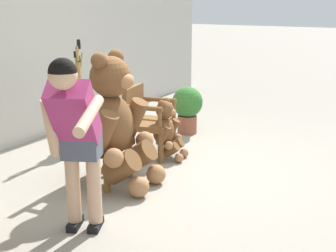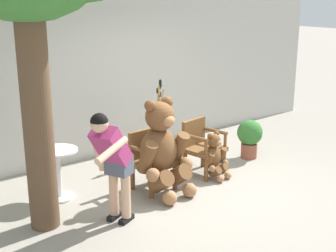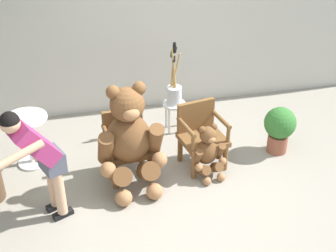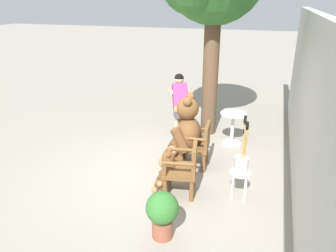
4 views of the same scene
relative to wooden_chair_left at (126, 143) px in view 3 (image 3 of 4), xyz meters
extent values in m
plane|color=gray|center=(0.50, -0.61, -0.46)|extent=(60.00, 60.00, 0.00)
cube|color=beige|center=(0.50, 1.79, 0.94)|extent=(10.00, 0.16, 2.80)
cube|color=brown|center=(0.01, -0.06, -0.06)|extent=(0.61, 0.57, 0.07)
cylinder|color=brown|center=(-0.20, -0.29, -0.28)|extent=(0.07, 0.07, 0.37)
cylinder|color=brown|center=(0.26, -0.25, -0.28)|extent=(0.07, 0.07, 0.37)
cylinder|color=brown|center=(-0.24, 0.12, -0.28)|extent=(0.07, 0.07, 0.37)
cylinder|color=brown|center=(0.21, 0.17, -0.28)|extent=(0.07, 0.07, 0.37)
cube|color=brown|center=(-0.02, 0.17, 0.19)|extent=(0.52, 0.11, 0.42)
cylinder|color=brown|center=(-0.24, -0.09, 0.20)|extent=(0.10, 0.48, 0.06)
cylinder|color=brown|center=(-0.22, -0.30, 0.09)|extent=(0.05, 0.05, 0.22)
cylinder|color=brown|center=(0.25, -0.04, 0.20)|extent=(0.10, 0.48, 0.06)
cylinder|color=brown|center=(0.28, -0.25, 0.09)|extent=(0.05, 0.05, 0.22)
cube|color=brown|center=(1.00, -0.06, -0.06)|extent=(0.65, 0.61, 0.07)
cylinder|color=brown|center=(0.81, -0.31, -0.28)|extent=(0.07, 0.07, 0.37)
cylinder|color=brown|center=(1.27, -0.23, -0.28)|extent=(0.07, 0.07, 0.37)
cylinder|color=brown|center=(0.74, 0.10, -0.28)|extent=(0.07, 0.07, 0.37)
cylinder|color=brown|center=(1.19, 0.19, -0.28)|extent=(0.07, 0.07, 0.37)
cube|color=brown|center=(0.96, 0.16, 0.19)|extent=(0.52, 0.15, 0.42)
cylinder|color=brown|center=(0.75, -0.11, 0.20)|extent=(0.14, 0.48, 0.06)
cylinder|color=brown|center=(0.79, -0.31, 0.09)|extent=(0.05, 0.05, 0.22)
cylinder|color=brown|center=(1.25, -0.02, 0.20)|extent=(0.14, 0.48, 0.06)
cylinder|color=brown|center=(1.28, -0.22, 0.09)|extent=(0.05, 0.05, 0.22)
ellipsoid|color=brown|center=(0.01, -0.18, 0.17)|extent=(0.61, 0.53, 0.65)
sphere|color=brown|center=(0.01, -0.21, 0.68)|extent=(0.41, 0.41, 0.41)
ellipsoid|color=#A47148|center=(0.03, -0.39, 0.64)|extent=(0.21, 0.17, 0.15)
sphere|color=black|center=(0.03, -0.39, 0.65)|extent=(0.06, 0.06, 0.06)
sphere|color=brown|center=(-0.15, -0.21, 0.85)|extent=(0.16, 0.16, 0.16)
sphere|color=brown|center=(0.16, -0.18, 0.85)|extent=(0.16, 0.16, 0.16)
cylinder|color=brown|center=(-0.29, -0.32, 0.17)|extent=(0.22, 0.38, 0.49)
sphere|color=#A47148|center=(-0.29, -0.45, -0.05)|extent=(0.19, 0.19, 0.19)
cylinder|color=brown|center=(0.32, -0.26, 0.17)|extent=(0.22, 0.38, 0.49)
sphere|color=#A47148|center=(0.35, -0.39, -0.05)|extent=(0.19, 0.19, 0.19)
cylinder|color=brown|center=(-0.14, -0.44, -0.18)|extent=(0.28, 0.43, 0.38)
sphere|color=#A47148|center=(-0.14, -0.63, -0.36)|extent=(0.21, 0.21, 0.21)
cylinder|color=brown|center=(0.20, -0.40, -0.18)|extent=(0.28, 0.43, 0.38)
sphere|color=#A47148|center=(0.24, -0.60, -0.36)|extent=(0.21, 0.21, 0.21)
ellipsoid|color=brown|center=(1.00, -0.24, -0.13)|extent=(0.34, 0.31, 0.35)
sphere|color=brown|center=(1.00, -0.26, 0.14)|extent=(0.22, 0.22, 0.22)
ellipsoid|color=#A47148|center=(1.02, -0.35, 0.12)|extent=(0.12, 0.10, 0.08)
sphere|color=black|center=(1.02, -0.35, 0.13)|extent=(0.03, 0.03, 0.03)
sphere|color=brown|center=(0.92, -0.26, 0.23)|extent=(0.09, 0.09, 0.09)
sphere|color=brown|center=(1.08, -0.23, 0.23)|extent=(0.09, 0.09, 0.09)
cylinder|color=brown|center=(0.85, -0.33, -0.13)|extent=(0.13, 0.21, 0.26)
sphere|color=#A47148|center=(0.86, -0.40, -0.24)|extent=(0.10, 0.10, 0.10)
cylinder|color=brown|center=(1.17, -0.27, -0.13)|extent=(0.13, 0.21, 0.26)
sphere|color=#A47148|center=(1.19, -0.34, -0.24)|extent=(0.10, 0.10, 0.10)
cylinder|color=brown|center=(0.93, -0.38, -0.31)|extent=(0.16, 0.23, 0.20)
sphere|color=#A47148|center=(0.94, -0.49, -0.41)|extent=(0.11, 0.11, 0.11)
cylinder|color=brown|center=(1.11, -0.35, -0.31)|extent=(0.16, 0.23, 0.20)
sphere|color=#A47148|center=(1.14, -0.45, -0.41)|extent=(0.11, 0.11, 0.11)
cube|color=black|center=(-0.94, -0.51, -0.43)|extent=(0.26, 0.18, 0.06)
cylinder|color=tan|center=(-0.94, -0.51, 0.01)|extent=(0.12, 0.12, 0.82)
cube|color=black|center=(-0.87, -0.68, -0.43)|extent=(0.26, 0.18, 0.06)
cylinder|color=tan|center=(-0.87, -0.68, 0.01)|extent=(0.12, 0.12, 0.82)
cube|color=#4C5160|center=(-0.90, -0.59, 0.29)|extent=(0.32, 0.36, 0.24)
cube|color=#9E2D66|center=(-1.05, -0.66, 0.58)|extent=(0.57, 0.49, 0.56)
sphere|color=tan|center=(-1.24, -0.74, 0.90)|extent=(0.21, 0.21, 0.21)
sphere|color=black|center=(-1.24, -0.74, 0.92)|extent=(0.21, 0.21, 0.21)
cylinder|color=tan|center=(-1.20, -0.93, 0.63)|extent=(0.55, 0.31, 0.19)
cylinder|color=tan|center=(-1.12, -0.49, 0.46)|extent=(0.25, 0.17, 0.50)
cylinder|color=white|center=(0.84, 0.89, -0.02)|extent=(0.34, 0.34, 0.03)
cylinder|color=white|center=(0.94, 0.99, -0.25)|extent=(0.04, 0.04, 0.43)
cylinder|color=white|center=(0.74, 0.99, -0.25)|extent=(0.04, 0.04, 0.43)
cylinder|color=white|center=(0.94, 0.79, -0.25)|extent=(0.04, 0.04, 0.43)
cylinder|color=white|center=(0.74, 0.79, -0.25)|extent=(0.04, 0.04, 0.43)
cylinder|color=silver|center=(0.84, 0.89, 0.13)|extent=(0.22, 0.22, 0.26)
cylinder|color=tan|center=(0.85, 0.93, 0.43)|extent=(0.14, 0.08, 0.69)
cylinder|color=black|center=(0.85, 0.93, 0.81)|extent=(0.06, 0.05, 0.09)
cylinder|color=tan|center=(0.83, 0.89, 0.45)|extent=(0.09, 0.06, 0.75)
cylinder|color=black|center=(0.83, 0.89, 0.86)|extent=(0.05, 0.05, 0.09)
cylinder|color=tan|center=(0.83, 0.89, 0.37)|extent=(0.05, 0.10, 0.58)
cylinder|color=black|center=(0.83, 0.89, 0.70)|extent=(0.05, 0.05, 0.09)
cylinder|color=tan|center=(0.81, 0.92, 0.39)|extent=(0.08, 0.07, 0.64)
cylinder|color=black|center=(0.81, 0.92, 0.75)|extent=(0.05, 0.05, 0.09)
cylinder|color=tan|center=(0.84, 0.89, 0.47)|extent=(0.10, 0.04, 0.78)
cylinder|color=black|center=(0.84, 0.89, 0.90)|extent=(0.05, 0.05, 0.08)
cylinder|color=white|center=(-1.23, 0.48, 0.24)|extent=(0.56, 0.56, 0.03)
cylinder|color=white|center=(-1.23, 0.48, -0.12)|extent=(0.07, 0.07, 0.69)
cylinder|color=white|center=(-1.23, 0.48, -0.45)|extent=(0.40, 0.40, 0.03)
cylinder|color=brown|center=(2.12, 0.03, -0.33)|extent=(0.28, 0.28, 0.26)
sphere|color=#33702D|center=(2.12, 0.03, 0.00)|extent=(0.44, 0.44, 0.44)
camera|label=1|loc=(-3.68, -3.02, 1.41)|focal=50.00mm
camera|label=2|loc=(-3.71, -5.24, 2.33)|focal=50.00mm
camera|label=3|loc=(-0.58, -4.95, 3.32)|focal=50.00mm
camera|label=4|loc=(5.51, 1.22, 2.56)|focal=35.00mm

